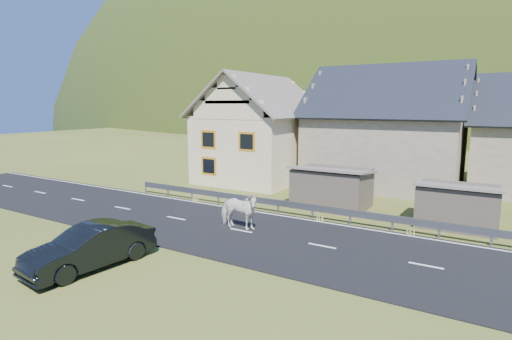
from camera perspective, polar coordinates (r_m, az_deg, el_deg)
The scene contains 12 objects.
ground at distance 17.03m, azimuth 9.44°, elevation -10.78°, with size 160.00×160.00×0.00m, color #3E4818.
road at distance 17.03m, azimuth 9.44°, elevation -10.72°, with size 60.00×7.00×0.04m, color black.
lane_markings at distance 17.02m, azimuth 9.44°, elevation -10.64°, with size 60.00×6.60×0.01m, color silver.
guardrail at distance 20.19m, azimuth 13.34°, elevation -6.04°, with size 28.10×0.09×0.75m.
shed_left at distance 23.28m, azimuth 10.80°, elevation -2.56°, with size 4.30×3.30×2.40m, color brown.
shed_right at distance 21.53m, azimuth 26.82°, elevation -4.64°, with size 3.80×2.90×2.20m, color brown.
house_cream at distance 31.24m, azimuth 0.56°, elevation 6.61°, with size 7.80×9.80×8.30m.
house_stone_a at distance 30.72m, azimuth 18.28°, elevation 6.62°, with size 10.80×9.80×8.90m.
mountain at distance 196.65m, azimuth 30.33°, elevation 0.44°, with size 440.00×280.00×260.00m, color #223C13.
conifer_patch at distance 138.93m, azimuth 4.98°, elevation 9.30°, with size 76.00×50.00×28.00m, color black.
horse at distance 18.76m, azimuth -2.52°, elevation -5.78°, with size 2.12×0.97×1.79m, color white.
car at distance 15.77m, azimuth -22.57°, elevation -10.11°, with size 1.61×4.63×1.52m, color black.
Camera 1 is at (5.73, -14.95, 5.80)m, focal length 28.00 mm.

